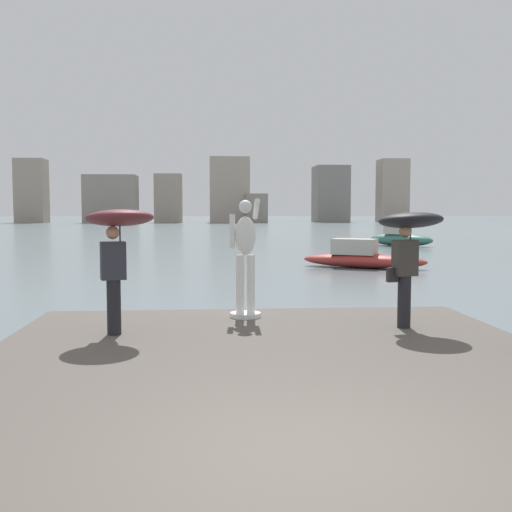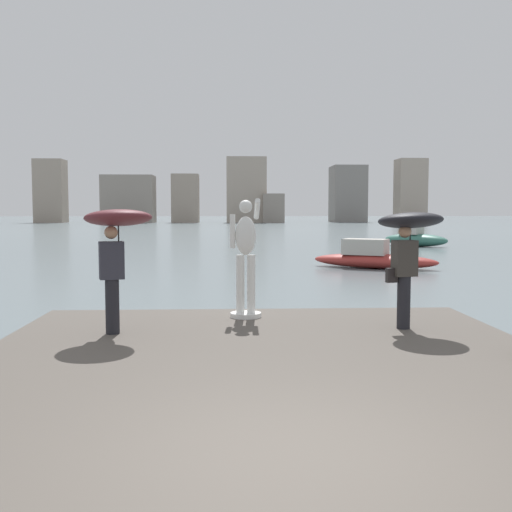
% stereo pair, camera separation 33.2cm
% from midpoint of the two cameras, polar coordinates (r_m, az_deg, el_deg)
% --- Properties ---
extents(ground_plane, '(400.00, 400.00, 0.00)m').
position_cam_midpoint_polar(ground_plane, '(44.76, -3.47, 1.27)').
color(ground_plane, slate).
extents(pier, '(7.98, 10.37, 0.40)m').
position_cam_midpoint_polar(pier, '(7.24, 1.13, -13.16)').
color(pier, '#564F47').
rests_on(pier, ground).
extents(statue_white_figure, '(0.58, 0.85, 2.20)m').
position_cam_midpoint_polar(statue_white_figure, '(11.18, -1.86, -0.25)').
color(statue_white_figure, white).
rests_on(statue_white_figure, pier).
extents(onlooker_left, '(1.34, 1.36, 2.04)m').
position_cam_midpoint_polar(onlooker_left, '(9.90, -13.75, 2.03)').
color(onlooker_left, black).
rests_on(onlooker_left, pier).
extents(onlooker_right, '(1.28, 1.30, 1.99)m').
position_cam_midpoint_polar(onlooker_right, '(10.46, 13.27, 1.94)').
color(onlooker_right, black).
rests_on(onlooker_right, pier).
extents(boat_mid, '(4.21, 4.22, 1.42)m').
position_cam_midpoint_polar(boat_mid, '(41.37, 13.15, 1.63)').
color(boat_mid, '#336B5B').
rests_on(boat_mid, ground).
extents(boat_far, '(5.21, 3.68, 1.19)m').
position_cam_midpoint_polar(boat_far, '(25.43, 9.50, -0.15)').
color(boat_far, '#9E2D28').
rests_on(boat_far, ground).
extents(distant_skyline, '(76.42, 12.89, 12.65)m').
position_cam_midpoint_polar(distant_skyline, '(119.54, -2.99, 5.79)').
color(distant_skyline, gray).
rests_on(distant_skyline, ground).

